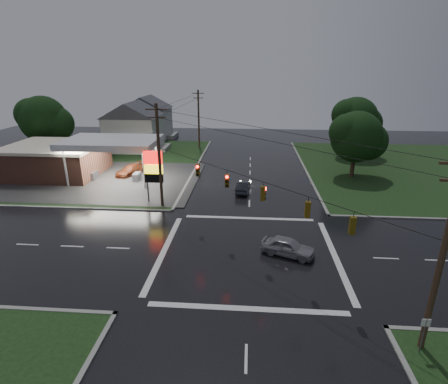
# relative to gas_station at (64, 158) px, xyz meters

# --- Properties ---
(ground) EXTENTS (120.00, 120.00, 0.00)m
(ground) POSITION_rel_gas_station_xyz_m (25.68, -19.70, -2.55)
(ground) COLOR black
(ground) RESTS_ON ground
(grass_nw) EXTENTS (36.00, 36.00, 0.08)m
(grass_nw) POSITION_rel_gas_station_xyz_m (-0.32, 6.30, -2.51)
(grass_nw) COLOR black
(grass_nw) RESTS_ON ground
(grass_ne) EXTENTS (36.00, 36.00, 0.08)m
(grass_ne) POSITION_rel_gas_station_xyz_m (51.68, 6.30, -2.51)
(grass_ne) COLOR black
(grass_ne) RESTS_ON ground
(gas_station) EXTENTS (26.20, 18.00, 5.60)m
(gas_station) POSITION_rel_gas_station_xyz_m (0.00, 0.00, 0.00)
(gas_station) COLOR #2D2D2D
(gas_station) RESTS_ON ground
(pylon_sign) EXTENTS (2.00, 0.35, 6.00)m
(pylon_sign) POSITION_rel_gas_station_xyz_m (15.18, -9.20, 1.46)
(pylon_sign) COLOR #59595E
(pylon_sign) RESTS_ON ground
(utility_pole_nw) EXTENTS (2.20, 0.32, 11.00)m
(utility_pole_nw) POSITION_rel_gas_station_xyz_m (16.18, -10.20, 3.17)
(utility_pole_nw) COLOR #382619
(utility_pole_nw) RESTS_ON ground
(utility_pole_se) EXTENTS (2.20, 0.32, 11.00)m
(utility_pole_se) POSITION_rel_gas_station_xyz_m (35.18, -29.20, 3.17)
(utility_pole_se) COLOR #382619
(utility_pole_se) RESTS_ON ground
(utility_pole_n) EXTENTS (2.20, 0.32, 10.50)m
(utility_pole_n) POSITION_rel_gas_station_xyz_m (16.18, 18.30, 2.92)
(utility_pole_n) COLOR #382619
(utility_pole_n) RESTS_ON ground
(traffic_signals) EXTENTS (26.87, 26.87, 1.47)m
(traffic_signals) POSITION_rel_gas_station_xyz_m (25.69, -19.72, 3.93)
(traffic_signals) COLOR black
(traffic_signals) RESTS_ON ground
(house_near) EXTENTS (11.05, 8.48, 8.60)m
(house_near) POSITION_rel_gas_station_xyz_m (4.73, 16.30, 1.86)
(house_near) COLOR silver
(house_near) RESTS_ON ground
(house_far) EXTENTS (11.05, 8.48, 8.60)m
(house_far) POSITION_rel_gas_station_xyz_m (3.73, 28.30, 1.86)
(house_far) COLOR silver
(house_far) RESTS_ON ground
(tree_nw_behind) EXTENTS (8.93, 7.60, 10.00)m
(tree_nw_behind) POSITION_rel_gas_station_xyz_m (-8.17, 10.29, 3.63)
(tree_nw_behind) COLOR black
(tree_nw_behind) RESTS_ON ground
(tree_ne_near) EXTENTS (7.99, 6.80, 8.98)m
(tree_ne_near) POSITION_rel_gas_station_xyz_m (39.82, 2.29, 3.01)
(tree_ne_near) COLOR black
(tree_ne_near) RESTS_ON ground
(tree_ne_far) EXTENTS (8.46, 7.20, 9.80)m
(tree_ne_far) POSITION_rel_gas_station_xyz_m (42.83, 14.29, 3.63)
(tree_ne_far) COLOR black
(tree_ne_far) RESTS_ON ground
(car_north) EXTENTS (1.83, 4.18, 1.34)m
(car_north) POSITION_rel_gas_station_xyz_m (24.88, -4.95, -1.88)
(car_north) COLOR black
(car_north) RESTS_ON ground
(car_crossing) EXTENTS (4.65, 3.21, 1.47)m
(car_crossing) POSITION_rel_gas_station_xyz_m (28.86, -19.72, -1.81)
(car_crossing) COLOR gray
(car_crossing) RESTS_ON ground
(car_pump) EXTENTS (3.90, 5.34, 1.44)m
(car_pump) POSITION_rel_gas_station_xyz_m (8.95, 0.92, -1.83)
(car_pump) COLOR #622B16
(car_pump) RESTS_ON ground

